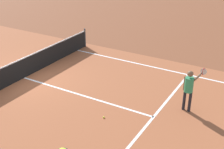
{
  "coord_description": "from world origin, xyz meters",
  "views": [
    {
      "loc": [
        -8.63,
        -9.72,
        6.03
      ],
      "look_at": [
        0.52,
        -4.36,
        1.0
      ],
      "focal_mm": 48.17,
      "sensor_mm": 36.0,
      "label": 1
    }
  ],
  "objects": [
    {
      "name": "net",
      "position": [
        0.0,
        0.0,
        0.49
      ],
      "size": [
        9.82,
        0.09,
        1.07
      ],
      "color": "#33383D",
      "rests_on": "ground_plane"
    },
    {
      "name": "court_surface_inbounds",
      "position": [
        0.0,
        0.0,
        0.0
      ],
      "size": [
        10.62,
        24.4,
        0.0
      ],
      "primitive_type": "cube",
      "color": "#9E5433",
      "rests_on": "ground_plane"
    },
    {
      "name": "ground_plane",
      "position": [
        0.0,
        0.0,
        0.0
      ],
      "size": [
        60.0,
        60.0,
        0.0
      ],
      "primitive_type": "plane",
      "color": "brown"
    },
    {
      "name": "line_service_near",
      "position": [
        0.0,
        -6.4,
        0.0
      ],
      "size": [
        8.22,
        0.1,
        0.01
      ],
      "primitive_type": "cube",
      "color": "white",
      "rests_on": "ground_plane"
    },
    {
      "name": "line_sideline_right",
      "position": [
        4.11,
        -5.95,
        0.0
      ],
      "size": [
        0.1,
        11.89,
        0.01
      ],
      "primitive_type": "cube",
      "color": "white",
      "rests_on": "ground_plane"
    },
    {
      "name": "line_center_service",
      "position": [
        0.0,
        -3.2,
        0.0
      ],
      "size": [
        0.1,
        6.4,
        0.01
      ],
      "primitive_type": "cube",
      "color": "white",
      "rests_on": "ground_plane"
    },
    {
      "name": "tennis_ball_mid_court",
      "position": [
        -0.96,
        -4.88,
        0.03
      ],
      "size": [
        0.07,
        0.07,
        0.07
      ],
      "primitive_type": "sphere",
      "color": "#CCE033",
      "rests_on": "ground_plane"
    },
    {
      "name": "player_near",
      "position": [
        1.07,
        -7.27,
        1.01
      ],
      "size": [
        1.17,
        0.59,
        1.62
      ],
      "color": "black",
      "rests_on": "ground_plane"
    }
  ]
}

